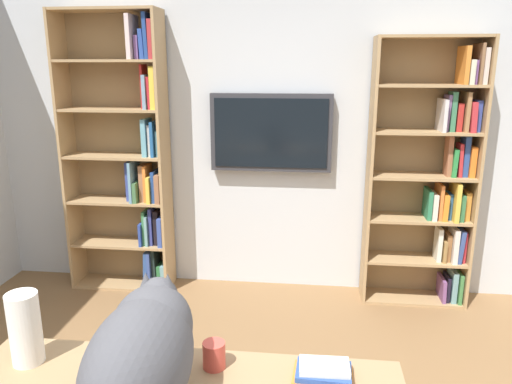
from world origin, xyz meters
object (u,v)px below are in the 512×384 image
bookshelf_right (129,159)px  cat (144,352)px  paper_towel_roll (25,328)px  coffee_mug (214,355)px  desk_book_stack (323,373)px  wall_mounted_tv (271,133)px  bookshelf_left (434,176)px

bookshelf_right → cat: bookshelf_right is taller
bookshelf_right → paper_towel_roll: 2.27m
bookshelf_right → coffee_mug: 2.46m
cat → desk_book_stack: size_ratio=3.36×
bookshelf_right → desk_book_stack: bearing=124.1°
wall_mounted_tv → paper_towel_roll: wall_mounted_tv is taller
cat → desk_book_stack: (-0.55, -0.20, -0.17)m
paper_towel_roll → coffee_mug: 0.67m
desk_book_stack → cat: bearing=20.0°
cat → paper_towel_roll: cat is taller
bookshelf_right → desk_book_stack: (-1.49, 2.21, -0.28)m
bookshelf_left → bookshelf_right: (2.34, -0.00, 0.08)m
bookshelf_left → coffee_mug: bearing=60.6°
coffee_mug → desk_book_stack: 0.38m
paper_towel_roll → coffee_mug: bearing=-176.4°
desk_book_stack → wall_mounted_tv: bearing=-80.7°
wall_mounted_tv → coffee_mug: (0.01, 2.26, -0.47)m
bookshelf_right → coffee_mug: (-1.11, 2.18, -0.26)m
paper_towel_roll → desk_book_stack: 1.05m
desk_book_stack → paper_towel_roll: bearing=0.7°
bookshelf_left → desk_book_stack: bearing=69.0°
coffee_mug → bookshelf_left: bearing=-119.4°
bookshelf_left → bookshelf_right: bearing=-0.0°
bookshelf_right → wall_mounted_tv: (-1.12, -0.09, 0.22)m
wall_mounted_tv → cat: wall_mounted_tv is taller
bookshelf_right → bookshelf_left: bearing=180.0°
bookshelf_right → paper_towel_roll: (-0.45, 2.22, -0.17)m
cat → coffee_mug: size_ratio=7.32×
wall_mounted_tv → coffee_mug: wall_mounted_tv is taller
paper_towel_roll → desk_book_stack: bearing=-179.3°
bookshelf_right → coffee_mug: bookshelf_right is taller
paper_towel_roll → cat: bearing=159.6°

